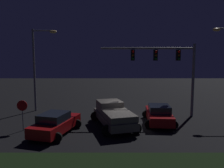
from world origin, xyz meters
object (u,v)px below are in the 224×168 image
Objects in this scene: pickup_truck at (113,113)px; car_sedan_far at (55,123)px; traffic_signal_gantry at (166,62)px; stop_sign at (22,110)px; street_lamp_left at (39,60)px; car_sedan at (159,114)px.

pickup_truck is 4.38m from car_sedan_far.
traffic_signal_gantry is (8.71, 4.64, 4.16)m from car_sedan_far.
traffic_signal_gantry is 3.73× the size of stop_sign.
traffic_signal_gantry is at bearing -10.19° from street_lamp_left.
pickup_truck is 0.72× the size of street_lamp_left.
traffic_signal_gantry is at bearing -20.43° from car_sedan.
traffic_signal_gantry reaches higher than car_sedan_far.
car_sedan is 10.43m from stop_sign.
traffic_signal_gantry is (4.70, 2.90, 3.90)m from pickup_truck.
street_lamp_left is 7.09m from stop_sign.
car_sedan_far is 2.75m from stop_sign.
car_sedan is at bearing -56.54° from car_sedan_far.
pickup_truck is at bearing -34.85° from street_lamp_left.
stop_sign is (-10.24, -1.81, 0.82)m from car_sedan.
pickup_truck reaches higher than car_sedan.
street_lamp_left is at bearing 41.17° from car_sedan_far.
stop_sign reaches higher than pickup_truck.
stop_sign is at bearing -160.49° from traffic_signal_gantry.
car_sedan is at bearing 10.03° from stop_sign.
traffic_signal_gantry reaches higher than pickup_truck.
car_sedan_far is at bearing -14.60° from stop_sign.
car_sedan_far is 8.67m from street_lamp_left.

